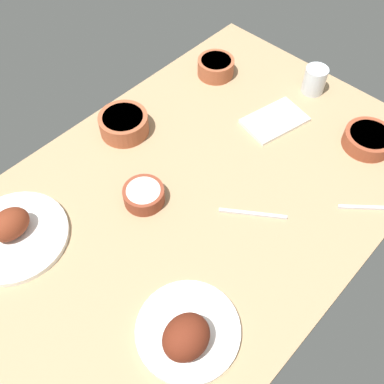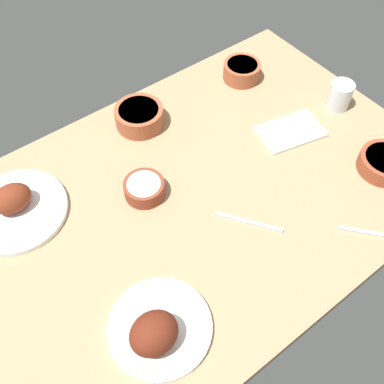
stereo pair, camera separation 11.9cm
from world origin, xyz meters
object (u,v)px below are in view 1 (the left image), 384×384
object	(u,v)px
bowl_onions	(368,139)
plate_far_side	(13,232)
water_tumbler	(315,80)
bowl_cream	(144,195)
fork_loose	(253,214)
spoon_loose	(370,208)
bowl_pasta	(124,123)
plate_near_viewer	(187,334)
bowl_potatoes	(216,67)
folded_napkin	(275,120)

from	to	relation	value
bowl_onions	plate_far_side	bearing A→B (deg)	-28.73
water_tumbler	bowl_cream	bearing A→B (deg)	-6.61
fork_loose	spoon_loose	xyz separation A→B (cm)	(-23.05, 21.68, 0.00)
bowl_pasta	water_tumbler	world-z (taller)	water_tumbler
plate_near_viewer	fork_loose	world-z (taller)	plate_near_viewer
spoon_loose	fork_loose	bearing A→B (deg)	-174.19
bowl_onions	spoon_loose	distance (cm)	23.49
fork_loose	bowl_pasta	bearing A→B (deg)	-32.02
bowl_pasta	spoon_loose	size ratio (longest dim) A/B	0.88
bowl_potatoes	folded_napkin	world-z (taller)	bowl_potatoes
bowl_potatoes	folded_napkin	bearing A→B (deg)	80.74
bowl_cream	spoon_loose	size ratio (longest dim) A/B	0.66
plate_far_side	plate_near_viewer	bearing A→B (deg)	102.64
spoon_loose	bowl_cream	bearing A→B (deg)	179.71
bowl_cream	spoon_loose	bearing A→B (deg)	130.65
bowl_pasta	water_tumbler	xyz separation A→B (cm)	(-54.92, 31.35, 1.11)
bowl_onions	folded_napkin	distance (cm)	28.17
plate_far_side	spoon_loose	size ratio (longest dim) A/B	1.61
bowl_pasta	folded_napkin	bearing A→B (deg)	138.07
plate_far_side	water_tumbler	bearing A→B (deg)	166.59
spoon_loose	water_tumbler	bearing A→B (deg)	101.82
bowl_onions	water_tumbler	xyz separation A→B (cm)	(-9.26, -25.63, 1.83)
plate_near_viewer	bowl_pasta	distance (cm)	66.62
bowl_potatoes	bowl_pasta	bearing A→B (deg)	-3.44
plate_near_viewer	bowl_pasta	world-z (taller)	plate_near_viewer
plate_far_side	bowl_onions	size ratio (longest dim) A/B	1.86
folded_napkin	bowl_pasta	bearing A→B (deg)	-41.93
bowl_onions	fork_loose	world-z (taller)	bowl_onions
plate_far_side	spoon_loose	bearing A→B (deg)	138.62
bowl_potatoes	fork_loose	size ratio (longest dim) A/B	0.68
bowl_onions	bowl_potatoes	distance (cm)	54.98
bowl_onions	bowl_cream	xyz separation A→B (cm)	(59.34, -33.58, -0.06)
bowl_potatoes	folded_napkin	xyz separation A→B (cm)	(4.69, 28.76, -2.54)
folded_napkin	spoon_loose	world-z (taller)	folded_napkin
bowl_onions	bowl_pasta	world-z (taller)	bowl_pasta
water_tumbler	folded_napkin	distance (cm)	20.62
plate_far_side	spoon_loose	xyz separation A→B (cm)	(-70.17, 61.82, -1.84)
water_tumbler	fork_loose	size ratio (longest dim) A/B	0.49
bowl_potatoes	spoon_loose	bearing A→B (deg)	78.69
bowl_pasta	bowl_potatoes	distance (cm)	39.42
fork_loose	plate_near_viewer	bearing A→B (deg)	70.17
plate_far_side	folded_napkin	bearing A→B (deg)	163.47
plate_far_side	bowl_onions	distance (cm)	102.55
bowl_onions	fork_loose	distance (cm)	43.82
bowl_pasta	bowl_potatoes	bearing A→B (deg)	176.56
plate_near_viewer	bowl_potatoes	xyz separation A→B (cm)	(-72.36, -55.49, -0.25)
folded_napkin	bowl_onions	bearing A→B (deg)	113.05
plate_far_side	plate_near_viewer	distance (cm)	51.42
plate_near_viewer	water_tumbler	xyz separation A→B (cm)	(-87.94, -26.51, 1.03)
bowl_onions	spoon_loose	world-z (taller)	bowl_onions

